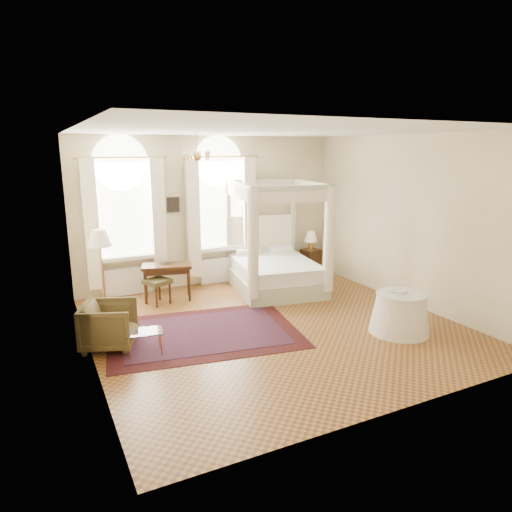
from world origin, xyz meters
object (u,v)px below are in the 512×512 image
Objects in this scene: stool at (158,283)px; floor_lamp at (100,243)px; side_table at (400,313)px; coffee_table at (144,333)px; writing_desk at (167,270)px; canopy_bed at (275,266)px; armchair at (109,325)px; nightstand at (311,261)px.

floor_lamp is (-1.05, -0.19, 0.95)m from stool.
floor_lamp is at bearing 144.87° from side_table.
writing_desk is at bearing 66.78° from coffee_table.
writing_desk is 0.37m from stool.
stool reaches higher than coffee_table.
writing_desk is 1.86× the size of coffee_table.
floor_lamp is (-3.60, 0.01, 0.84)m from canopy_bed.
armchair is 1.35× the size of coffee_table.
floor_lamp is 5.39m from side_table.
armchair is at bearing 160.94° from side_table.
side_table is (3.27, -3.23, -0.09)m from stool.
writing_desk is at bearing 36.27° from stool.
writing_desk is (-3.78, -0.48, 0.34)m from nightstand.
nightstand reaches higher than stool.
coffee_table is (-1.01, -2.36, -0.30)m from writing_desk.
canopy_bed is at bearing 103.48° from side_table.
writing_desk is at bearing 16.01° from floor_lamp.
writing_desk reaches higher than nightstand.
canopy_bed reaches higher than nightstand.
writing_desk reaches higher than stool.
writing_desk is at bearing -172.77° from nightstand.
canopy_bed is at bearing -9.51° from writing_desk.
canopy_bed is 3.07× the size of armchair.
armchair is 0.49× the size of floor_lamp.
writing_desk is 4.57m from side_table.
stool is at bearing 135.33° from side_table.
stool is (-2.54, 0.21, -0.11)m from canopy_bed.
nightstand is 0.59× the size of side_table.
writing_desk is 1.88× the size of stool.
writing_desk is 1.54m from floor_lamp.
armchair reaches higher than nightstand.
armchair is at bearing -125.30° from stool.
nightstand is 4.08m from stool.
floor_lamp reaches higher than side_table.
stool is 0.58× the size of side_table.
canopy_bed reaches higher than writing_desk.
writing_desk is 2.59m from coffee_table.
canopy_bed is at bearing -149.73° from nightstand.
armchair is (-1.44, -1.87, -0.27)m from writing_desk.
armchair reaches higher than side_table.
nightstand is 0.75× the size of armchair.
stool is 0.36× the size of floor_lamp.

